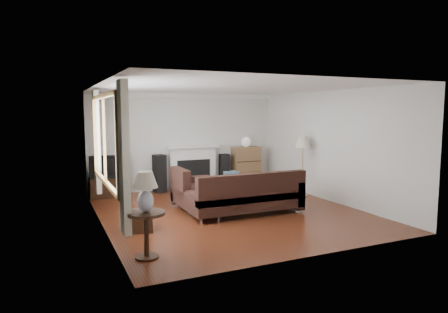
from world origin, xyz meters
name	(u,v)px	position (x,y,z in m)	size (l,w,h in m)	color
room	(230,151)	(0.00, 0.00, 1.25)	(5.10, 5.60, 2.54)	#532312
window	(104,140)	(-2.45, -0.20, 1.55)	(0.12, 2.74, 1.54)	brown
curtain_near	(124,158)	(-2.40, -1.72, 1.40)	(0.10, 0.35, 2.10)	white
curtain_far	(97,142)	(-2.40, 1.32, 1.40)	(0.10, 0.35, 2.10)	white
fireplace	(193,167)	(0.15, 2.64, 0.57)	(1.40, 0.26, 1.15)	white
tv_stand	(110,187)	(-2.00, 2.50, 0.23)	(0.93, 0.42, 0.47)	black
television	(109,166)	(-2.00, 2.50, 0.74)	(0.94, 0.12, 0.54)	black
speaker_left	(160,173)	(-0.77, 2.54, 0.48)	(0.26, 0.32, 0.95)	black
speaker_right	(224,170)	(1.02, 2.55, 0.44)	(0.25, 0.30, 0.89)	black
bookshelf	(246,166)	(1.68, 2.53, 0.53)	(0.77, 0.37, 1.06)	brown
globe_lamp	(246,142)	(1.68, 2.53, 1.20)	(0.27, 0.27, 0.27)	white
sectional_sofa	(245,194)	(0.20, -0.26, 0.40)	(2.48, 1.81, 0.80)	black
coffee_table	(220,192)	(0.22, 1.00, 0.21)	(1.10, 0.60, 0.43)	olive
footstool	(140,220)	(-1.94, -0.52, 0.17)	(0.41, 0.41, 0.35)	black
floor_lamp	(303,166)	(2.22, 0.65, 0.73)	(0.37, 0.37, 1.45)	#A87E3A
side_table	(146,235)	(-2.15, -1.86, 0.33)	(0.53, 0.53, 0.66)	black
table_lamp	(145,192)	(-2.15, -1.86, 0.93)	(0.34, 0.34, 0.55)	silver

